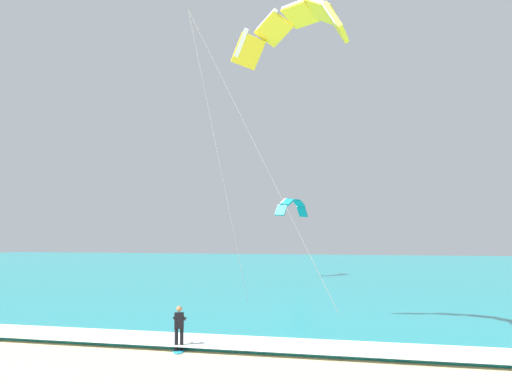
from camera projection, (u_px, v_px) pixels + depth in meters
name	position (u px, v px, depth m)	size (l,w,h in m)	color
sea	(379.00, 269.00, 81.09)	(200.00, 120.00, 0.20)	teal
surf_foam	(219.00, 341.00, 24.77)	(200.00, 3.10, 0.04)	white
surfboard	(179.00, 351.00, 23.85)	(0.86, 1.47, 0.09)	#239EC6
kitesurfer	(179.00, 326.00, 23.93)	(0.63, 0.62, 1.69)	black
kite_primary	(294.00, 26.00, 28.91)	(6.17, 6.73, 13.72)	yellow
kite_distant	(292.00, 205.00, 66.35)	(2.39, 5.51, 1.95)	teal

